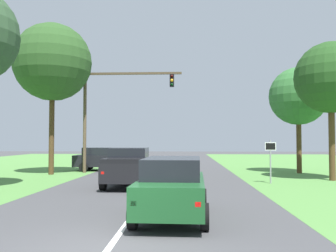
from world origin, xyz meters
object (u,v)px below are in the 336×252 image
(crossing_suv_far, at_px, (105,159))
(pickup_truck_lead, at_px, (129,167))
(keep_moving_sign, at_px, (270,156))
(extra_tree_1, at_px, (331,78))
(oak_tree_right, at_px, (298,96))
(red_suv_near, at_px, (172,186))
(extra_tree_2, at_px, (52,62))
(traffic_light, at_px, (110,102))

(crossing_suv_far, bearing_deg, pickup_truck_lead, -70.46)
(keep_moving_sign, bearing_deg, extra_tree_1, 23.33)
(oak_tree_right, relative_size, extra_tree_1, 0.93)
(red_suv_near, bearing_deg, oak_tree_right, 61.53)
(extra_tree_1, bearing_deg, pickup_truck_lead, -163.66)
(extra_tree_2, bearing_deg, oak_tree_right, 6.31)
(oak_tree_right, height_order, extra_tree_1, extra_tree_1)
(pickup_truck_lead, relative_size, crossing_suv_far, 1.07)
(extra_tree_1, bearing_deg, red_suv_near, -129.56)
(traffic_light, height_order, extra_tree_2, extra_tree_2)
(oak_tree_right, distance_m, extra_tree_2, 17.68)
(extra_tree_1, xyz_separation_m, extra_tree_2, (-17.87, 2.97, 1.74))
(pickup_truck_lead, relative_size, extra_tree_1, 0.62)
(keep_moving_sign, bearing_deg, red_suv_near, -118.73)
(pickup_truck_lead, distance_m, traffic_light, 9.24)
(keep_moving_sign, bearing_deg, pickup_truck_lead, -167.59)
(traffic_light, xyz_separation_m, extra_tree_2, (-3.73, -1.50, 2.64))
(pickup_truck_lead, relative_size, keep_moving_sign, 2.14)
(traffic_light, bearing_deg, extra_tree_1, -17.51)
(red_suv_near, distance_m, crossing_suv_far, 18.14)
(extra_tree_1, height_order, extra_tree_2, extra_tree_2)
(traffic_light, xyz_separation_m, extra_tree_1, (14.14, -4.46, 0.90))
(pickup_truck_lead, height_order, traffic_light, traffic_light)
(pickup_truck_lead, xyz_separation_m, extra_tree_2, (-6.41, 6.33, 6.78))
(traffic_light, distance_m, extra_tree_1, 14.85)
(red_suv_near, distance_m, extra_tree_2, 17.81)
(red_suv_near, xyz_separation_m, traffic_light, (-5.14, 15.35, 4.18))
(oak_tree_right, bearing_deg, crossing_suv_far, 174.56)
(oak_tree_right, xyz_separation_m, extra_tree_1, (0.44, -4.89, 0.51))
(extra_tree_1, bearing_deg, crossing_suv_far, 157.15)
(keep_moving_sign, xyz_separation_m, crossing_suv_far, (-10.91, 7.98, -0.58))
(keep_moving_sign, height_order, crossing_suv_far, keep_moving_sign)
(traffic_light, distance_m, keep_moving_sign, 12.44)
(crossing_suv_far, bearing_deg, keep_moving_sign, -36.17)
(pickup_truck_lead, distance_m, extra_tree_1, 12.96)
(traffic_light, bearing_deg, crossing_suv_far, 112.25)
(keep_moving_sign, relative_size, oak_tree_right, 0.31)
(pickup_truck_lead, xyz_separation_m, keep_moving_sign, (7.50, 1.65, 0.52))
(red_suv_near, xyz_separation_m, extra_tree_1, (9.00, 10.89, 5.08))
(keep_moving_sign, relative_size, extra_tree_2, 0.23)
(pickup_truck_lead, bearing_deg, extra_tree_2, 135.36)
(pickup_truck_lead, xyz_separation_m, crossing_suv_far, (-3.42, 9.63, -0.06))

